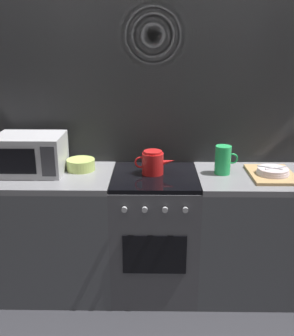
% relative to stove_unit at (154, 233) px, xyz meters
% --- Properties ---
extents(ground_plane, '(8.00, 8.00, 0.00)m').
position_rel_stove_unit_xyz_m(ground_plane, '(0.00, 0.00, -0.45)').
color(ground_plane, '#2D2D33').
extents(back_wall, '(3.60, 0.05, 2.40)m').
position_rel_stove_unit_xyz_m(back_wall, '(0.00, 0.32, 0.75)').
color(back_wall, gray).
rests_on(back_wall, ground_plane).
extents(counter_left, '(1.20, 0.60, 0.90)m').
position_rel_stove_unit_xyz_m(counter_left, '(-0.90, 0.00, 0.00)').
color(counter_left, '#515459').
rests_on(counter_left, ground_plane).
extents(stove_unit, '(0.60, 0.63, 0.90)m').
position_rel_stove_unit_xyz_m(stove_unit, '(0.00, 0.00, 0.00)').
color(stove_unit, '#4C4C51').
rests_on(stove_unit, ground_plane).
extents(counter_right, '(1.20, 0.60, 0.90)m').
position_rel_stove_unit_xyz_m(counter_right, '(0.90, 0.00, 0.00)').
color(counter_right, '#515459').
rests_on(counter_right, ground_plane).
extents(microwave, '(0.46, 0.35, 0.27)m').
position_rel_stove_unit_xyz_m(microwave, '(-0.87, 0.04, 0.59)').
color(microwave, '#B2B2B7').
rests_on(microwave, counter_left).
extents(kettle, '(0.28, 0.15, 0.17)m').
position_rel_stove_unit_xyz_m(kettle, '(-0.01, 0.03, 0.53)').
color(kettle, red).
rests_on(kettle, stove_unit).
extents(mixing_bowl, '(0.20, 0.20, 0.08)m').
position_rel_stove_unit_xyz_m(mixing_bowl, '(-0.53, 0.10, 0.49)').
color(mixing_bowl, '#B7D166').
rests_on(mixing_bowl, counter_left).
extents(pitcher, '(0.16, 0.11, 0.20)m').
position_rel_stove_unit_xyz_m(pitcher, '(0.47, 0.04, 0.55)').
color(pitcher, green).
rests_on(pitcher, counter_right).
extents(dish_pile, '(0.30, 0.40, 0.07)m').
position_rel_stove_unit_xyz_m(dish_pile, '(0.81, -0.02, 0.47)').
color(dish_pile, tan).
rests_on(dish_pile, counter_right).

